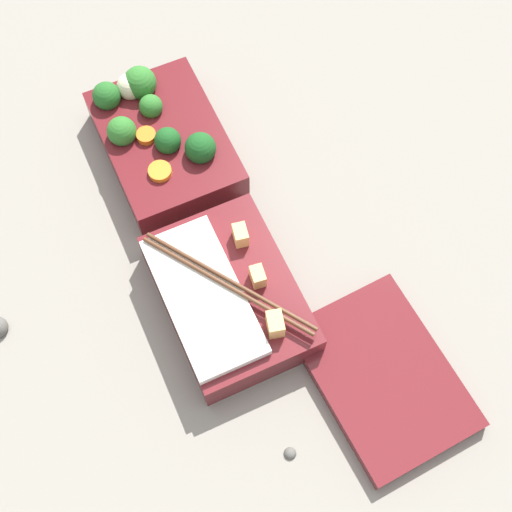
# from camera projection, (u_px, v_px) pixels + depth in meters

# --- Properties ---
(ground_plane) EXTENTS (3.00, 3.00, 0.00)m
(ground_plane) POSITION_uv_depth(u_px,v_px,m) (198.00, 219.00, 0.91)
(ground_plane) COLOR gray
(bento_tray_vegetable) EXTENTS (0.21, 0.15, 0.08)m
(bento_tray_vegetable) POSITION_uv_depth(u_px,v_px,m) (164.00, 137.00, 0.93)
(bento_tray_vegetable) COLOR maroon
(bento_tray_vegetable) RESTS_ON ground_plane
(bento_tray_rice) EXTENTS (0.21, 0.15, 0.07)m
(bento_tray_rice) POSITION_uv_depth(u_px,v_px,m) (227.00, 296.00, 0.83)
(bento_tray_rice) COLOR maroon
(bento_tray_rice) RESTS_ON ground_plane
(bento_lid) EXTENTS (0.21, 0.16, 0.02)m
(bento_lid) POSITION_uv_depth(u_px,v_px,m) (383.00, 376.00, 0.81)
(bento_lid) COLOR maroon
(bento_lid) RESTS_ON ground_plane
(pebble_1) EXTENTS (0.01, 0.01, 0.01)m
(pebble_1) POSITION_uv_depth(u_px,v_px,m) (290.00, 453.00, 0.78)
(pebble_1) COLOR #595651
(pebble_1) RESTS_ON ground_plane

